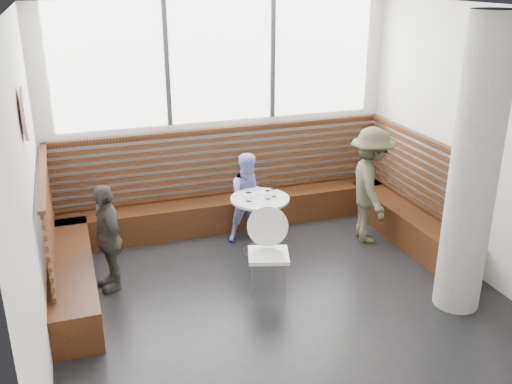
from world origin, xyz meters
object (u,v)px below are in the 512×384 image
object	(u,v)px
concrete_column	(474,170)
cafe_chair	(266,245)
child_left	(108,237)
cafe_table	(260,214)
child_back	(250,198)
adult_man	(370,186)

from	to	relation	value
concrete_column	cafe_chair	size ratio (longest dim) A/B	3.19
child_left	cafe_table	bearing A→B (deg)	85.66
cafe_table	child_left	bearing A→B (deg)	-172.48
child_left	cafe_chair	bearing A→B (deg)	57.04
child_back	child_left	bearing A→B (deg)	-160.68
concrete_column	child_left	bearing A→B (deg)	155.85
adult_man	child_left	distance (m)	3.53
child_back	cafe_chair	bearing A→B (deg)	-100.44
cafe_table	child_left	distance (m)	1.98
cafe_chair	adult_man	bearing A→B (deg)	41.50
cafe_table	cafe_chair	xyz separation A→B (m)	(-0.25, -0.92, 0.03)
concrete_column	cafe_chair	world-z (taller)	concrete_column
cafe_table	adult_man	size ratio (longest dim) A/B	0.49
concrete_column	cafe_chair	distance (m)	2.40
concrete_column	cafe_table	size ratio (longest dim) A/B	4.05
concrete_column	child_left	distance (m)	4.12
concrete_column	cafe_table	distance (m)	2.75
child_back	child_left	xyz separation A→B (m)	(-1.96, -0.69, 0.02)
cafe_table	cafe_chair	distance (m)	0.95
cafe_chair	child_left	bearing A→B (deg)	175.98
cafe_chair	adult_man	distance (m)	1.99
child_back	concrete_column	bearing A→B (deg)	-54.08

